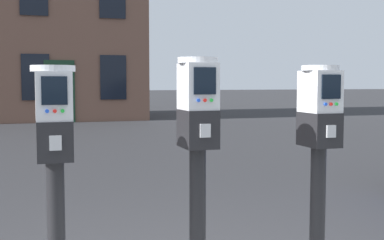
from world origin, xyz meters
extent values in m
cube|color=black|center=(-0.81, -0.33, 1.08)|extent=(0.17, 0.24, 0.20)
cube|color=#A5A8AD|center=(-0.81, -0.45, 1.08)|extent=(0.06, 0.01, 0.07)
cube|color=#B7BABF|center=(-0.81, -0.33, 1.30)|extent=(0.17, 0.23, 0.24)
cube|color=black|center=(-0.81, -0.45, 1.33)|extent=(0.12, 0.01, 0.13)
cylinder|color=blue|center=(-0.85, -0.45, 1.23)|extent=(0.02, 0.01, 0.02)
cylinder|color=red|center=(-0.81, -0.45, 1.23)|extent=(0.02, 0.01, 0.02)
cylinder|color=green|center=(-0.78, -0.45, 1.23)|extent=(0.02, 0.01, 0.02)
cylinder|color=#B7BABF|center=(-0.81, -0.33, 1.44)|extent=(0.22, 0.22, 0.03)
cylinder|color=black|center=(-0.06, -0.33, 0.58)|extent=(0.09, 0.09, 0.88)
cube|color=black|center=(-0.06, -0.33, 1.12)|extent=(0.17, 0.24, 0.20)
cube|color=#A5A8AD|center=(-0.06, -0.45, 1.12)|extent=(0.06, 0.01, 0.07)
cube|color=#B7BABF|center=(-0.06, -0.33, 1.35)|extent=(0.17, 0.23, 0.25)
cube|color=black|center=(-0.06, -0.45, 1.38)|extent=(0.12, 0.01, 0.14)
cylinder|color=blue|center=(-0.10, -0.45, 1.28)|extent=(0.02, 0.01, 0.02)
cylinder|color=red|center=(-0.06, -0.45, 1.28)|extent=(0.02, 0.01, 0.02)
cylinder|color=green|center=(-0.03, -0.45, 1.28)|extent=(0.02, 0.01, 0.02)
cylinder|color=#B7BABF|center=(-0.06, -0.33, 1.49)|extent=(0.22, 0.22, 0.03)
cylinder|color=black|center=(0.68, -0.33, 0.57)|extent=(0.09, 0.09, 0.86)
cube|color=black|center=(0.68, -0.33, 1.09)|extent=(0.17, 0.24, 0.20)
cube|color=#A5A8AD|center=(0.68, -0.45, 1.09)|extent=(0.06, 0.01, 0.07)
cube|color=#B7BABF|center=(0.68, -0.33, 1.31)|extent=(0.17, 0.23, 0.24)
cube|color=black|center=(0.68, -0.45, 1.34)|extent=(0.12, 0.01, 0.14)
cylinder|color=blue|center=(0.65, -0.45, 1.25)|extent=(0.02, 0.01, 0.02)
cylinder|color=red|center=(0.68, -0.45, 1.25)|extent=(0.02, 0.01, 0.02)
cylinder|color=green|center=(0.72, -0.45, 1.25)|extent=(0.02, 0.01, 0.02)
cylinder|color=#B7BABF|center=(0.68, -0.33, 1.45)|extent=(0.22, 0.22, 0.03)
cube|color=black|center=(-0.68, 14.77, 1.53)|extent=(0.90, 0.06, 1.53)
cube|color=black|center=(1.90, 14.77, 1.53)|extent=(0.90, 0.06, 1.53)
cube|color=#193823|center=(0.09, 14.77, 1.05)|extent=(1.00, 0.07, 2.10)
camera|label=1|loc=(-0.93, -2.92, 1.37)|focal=47.76mm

